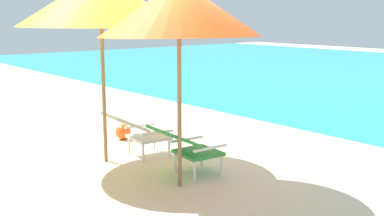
% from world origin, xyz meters
% --- Properties ---
extents(ground_plane, '(40.00, 40.00, 0.00)m').
position_xyz_m(ground_plane, '(0.00, 4.00, 0.00)').
color(ground_plane, beige).
extents(lounge_chair_left, '(0.63, 0.93, 0.68)m').
position_xyz_m(lounge_chair_left, '(-0.58, 0.15, 0.40)').
color(lounge_chair_left, silver).
rests_on(lounge_chair_left, ground_plane).
extents(lounge_chair_right, '(0.62, 0.92, 0.68)m').
position_xyz_m(lounge_chair_right, '(0.48, 0.18, 0.40)').
color(lounge_chair_right, '#338E3D').
rests_on(lounge_chair_right, ground_plane).
extents(beach_umbrella_left, '(2.94, 2.94, 2.55)m').
position_xyz_m(beach_umbrella_left, '(-0.72, -0.30, 2.21)').
color(beach_umbrella_left, olive).
rests_on(beach_umbrella_left, ground_plane).
extents(beach_umbrella_right, '(2.27, 2.25, 2.42)m').
position_xyz_m(beach_umbrella_right, '(0.72, -0.13, 2.09)').
color(beach_umbrella_right, olive).
rests_on(beach_umbrella_right, ground_plane).
extents(beach_ball, '(0.25, 0.25, 0.25)m').
position_xyz_m(beach_ball, '(-1.61, 0.54, 0.13)').
color(beach_ball, '#EA5619').
rests_on(beach_ball, ground_plane).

